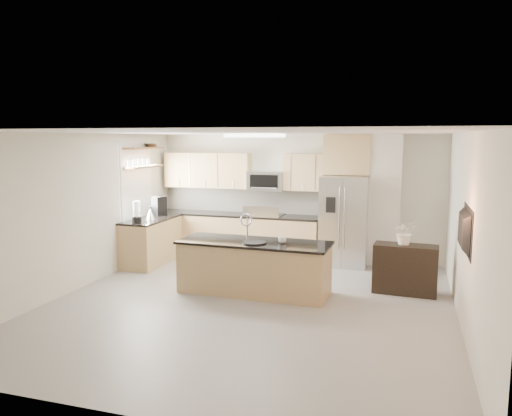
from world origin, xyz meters
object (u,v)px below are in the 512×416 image
(flower_vase, at_px, (405,226))
(television, at_px, (460,230))
(range, at_px, (265,236))
(blender, at_px, (137,213))
(refrigerator, at_px, (344,221))
(platter, at_px, (254,243))
(island, at_px, (254,267))
(bowl, at_px, (152,145))
(coffee_maker, at_px, (159,206))
(microwave, at_px, (266,181))
(cup, at_px, (282,240))
(credenza, at_px, (405,269))
(kettle, at_px, (150,214))

(flower_vase, bearing_deg, television, -65.78)
(range, bearing_deg, blender, -142.41)
(refrigerator, xyz_separation_m, platter, (-1.12, -2.40, -0.02))
(island, distance_m, bowl, 3.77)
(range, distance_m, coffee_maker, 2.29)
(refrigerator, relative_size, blender, 4.27)
(blender, xyz_separation_m, bowl, (-0.18, 0.98, 1.28))
(platter, relative_size, television, 0.36)
(bowl, bearing_deg, range, 15.27)
(microwave, distance_m, blender, 2.75)
(microwave, xyz_separation_m, television, (3.51, -3.24, -0.28))
(range, xyz_separation_m, cup, (0.96, -2.31, 0.44))
(blender, bearing_deg, cup, -13.26)
(credenza, relative_size, blender, 2.42)
(microwave, distance_m, flower_vase, 3.36)
(cup, relative_size, blender, 0.32)
(refrigerator, height_order, cup, refrigerator)
(range, distance_m, platter, 2.54)
(cup, relative_size, kettle, 0.53)
(coffee_maker, xyz_separation_m, television, (5.61, -2.46, 0.24))
(flower_vase, bearing_deg, range, 150.41)
(credenza, distance_m, blender, 4.98)
(range, height_order, flower_vase, flower_vase)
(credenza, relative_size, bowl, 2.59)
(bowl, bearing_deg, kettle, -67.74)
(blender, relative_size, television, 0.39)
(range, xyz_separation_m, flower_vase, (2.83, -1.61, 0.64))
(microwave, bearing_deg, range, -90.00)
(cup, relative_size, television, 0.12)
(island, height_order, coffee_maker, coffee_maker)
(island, relative_size, kettle, 9.96)
(island, bearing_deg, cup, 1.33)
(microwave, height_order, bowl, bowl)
(cup, xyz_separation_m, bowl, (-3.21, 1.70, 1.48))
(credenza, bearing_deg, refrigerator, 130.76)
(coffee_maker, distance_m, bowl, 1.29)
(range, height_order, blender, blender)
(range, distance_m, kettle, 2.40)
(range, height_order, credenza, range)
(platter, relative_size, kettle, 1.54)
(refrigerator, relative_size, credenza, 1.77)
(range, bearing_deg, bowl, -164.73)
(refrigerator, relative_size, island, 0.71)
(blender, relative_size, bowl, 1.07)
(refrigerator, height_order, bowl, bowl)
(kettle, height_order, bowl, bowl)
(kettle, bearing_deg, blender, -96.58)
(platter, bearing_deg, island, 108.20)
(range, bearing_deg, kettle, -150.11)
(microwave, distance_m, cup, 2.72)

